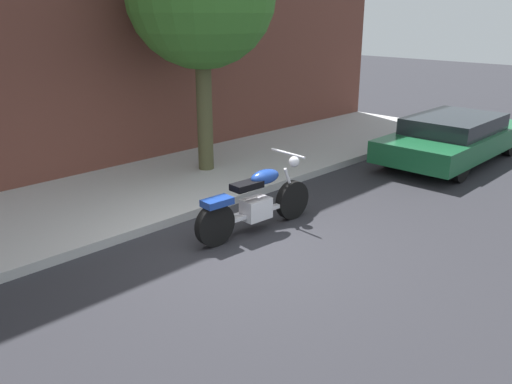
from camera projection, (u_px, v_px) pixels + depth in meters
The scene contains 4 objects.
ground_plane at pixel (242, 249), 7.40m from camera, with size 60.00×60.00×0.00m, color #28282D.
sidewalk at pixel (128, 195), 9.34m from camera, with size 18.90×3.15×0.14m, color #AEAEAE.
motorcycle at pixel (256, 203), 7.85m from camera, with size 2.19×0.70×1.12m.
parked_car_green at pixel (454, 137), 11.52m from camera, with size 4.34×1.83×1.03m.
Camera 1 is at (-4.64, -4.88, 3.18)m, focal length 36.81 mm.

